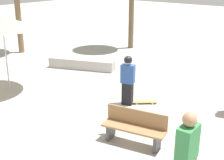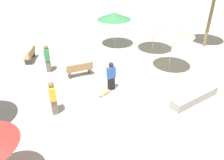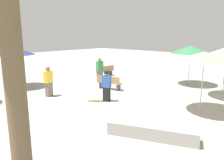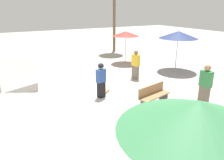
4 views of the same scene
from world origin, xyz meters
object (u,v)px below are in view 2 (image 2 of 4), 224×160
(shade_umbrella_green, at_px, (114,16))
(bystander_far, at_px, (53,98))
(shade_umbrella_tan, at_px, (174,32))
(skater_main, at_px, (111,75))
(skateboard, at_px, (105,93))
(shade_umbrella_cream, at_px, (155,19))
(concrete_ledge, at_px, (194,97))
(bench_far, at_px, (30,55))
(bench_near, at_px, (80,70))
(bystander_watching, at_px, (47,58))

(shade_umbrella_green, distance_m, bystander_far, 9.14)
(shade_umbrella_green, relative_size, shade_umbrella_tan, 0.99)
(shade_umbrella_green, bearing_deg, skater_main, 167.14)
(skateboard, distance_m, shade_umbrella_cream, 7.22)
(shade_umbrella_tan, relative_size, bystander_far, 1.59)
(concrete_ledge, distance_m, shade_umbrella_tan, 4.16)
(shade_umbrella_tan, bearing_deg, bench_far, 70.98)
(concrete_ledge, height_order, shade_umbrella_green, shade_umbrella_green)
(bench_near, relative_size, shade_umbrella_cream, 0.62)
(skater_main, height_order, bystander_far, bystander_far)
(shade_umbrella_cream, bearing_deg, shade_umbrella_tan, 179.82)
(shade_umbrella_green, distance_m, shade_umbrella_tan, 5.41)
(shade_umbrella_tan, bearing_deg, bench_near, 88.20)
(skateboard, relative_size, shade_umbrella_green, 0.28)
(concrete_ledge, relative_size, bystander_far, 1.77)
(bench_near, relative_size, shade_umbrella_green, 0.64)
(bystander_watching, bearing_deg, concrete_ledge, -123.47)
(shade_umbrella_tan, height_order, bystander_watching, shade_umbrella_tan)
(bench_near, xyz_separation_m, bench_far, (2.85, 3.15, 0.00))
(shade_umbrella_tan, xyz_separation_m, bystander_far, (-3.14, 7.01, -1.60))
(skater_main, relative_size, bystander_far, 0.97)
(skateboard, distance_m, concrete_ledge, 4.51)
(concrete_ledge, distance_m, bench_near, 6.55)
(skateboard, relative_size, shade_umbrella_cream, 0.28)
(bench_far, height_order, shade_umbrella_tan, shade_umbrella_tan)
(bench_near, bearing_deg, shade_umbrella_green, 44.44)
(bench_near, bearing_deg, bystander_far, -124.70)
(concrete_ledge, relative_size, bystander_watching, 1.66)
(shade_umbrella_tan, height_order, bystander_far, shade_umbrella_tan)
(shade_umbrella_cream, relative_size, bystander_watching, 1.52)
(skateboard, bearing_deg, skater_main, -177.24)
(shade_umbrella_green, bearing_deg, skateboard, 164.61)
(shade_umbrella_tan, xyz_separation_m, bystander_watching, (1.19, 7.49, -1.55))
(skater_main, distance_m, skateboard, 0.99)
(bench_far, bearing_deg, shade_umbrella_green, -67.61)
(concrete_ledge, bearing_deg, bystander_watching, 57.06)
(bench_far, xyz_separation_m, shade_umbrella_cream, (0.07, -8.79, 1.98))
(bystander_watching, bearing_deg, bystander_far, -174.19)
(bench_near, height_order, bystander_watching, bystander_watching)
(skater_main, xyz_separation_m, bystander_far, (-1.48, 2.93, -0.04))
(skater_main, bearing_deg, skateboard, 25.07)
(skater_main, xyz_separation_m, skateboard, (-0.39, 0.41, -0.81))
(skateboard, bearing_deg, shade_umbrella_tan, 163.69)
(bench_near, relative_size, bystander_watching, 0.94)
(bench_far, height_order, bystander_watching, bystander_watching)
(shade_umbrella_green, relative_size, bystander_far, 1.57)
(shade_umbrella_green, distance_m, shade_umbrella_cream, 3.09)
(bench_near, distance_m, bench_far, 4.25)
(skateboard, height_order, shade_umbrella_tan, shade_umbrella_tan)
(skater_main, distance_m, bench_near, 2.44)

